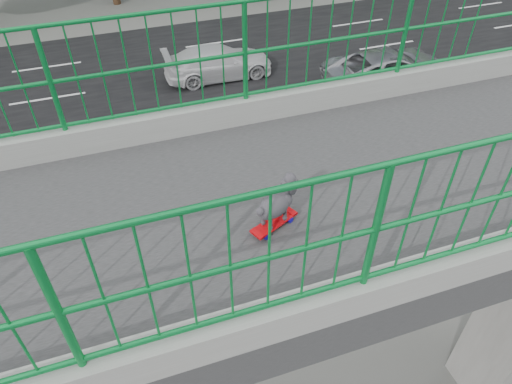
{
  "coord_description": "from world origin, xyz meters",
  "views": [
    {
      "loc": [
        3.22,
        2.54,
        10.11
      ],
      "look_at": [
        -0.27,
        3.74,
        6.87
      ],
      "focal_mm": 33.38,
      "sensor_mm": 36.0,
      "label": 1
    }
  ],
  "objects_px": {
    "poodle": "(277,202)",
    "car_3": "(218,62)",
    "car_2": "(390,69)",
    "skateboard": "(274,223)"
  },
  "relations": [
    {
      "from": "poodle",
      "to": "car_3",
      "type": "relative_size",
      "value": 0.1
    },
    {
      "from": "poodle",
      "to": "car_2",
      "type": "distance_m",
      "value": 17.56
    },
    {
      "from": "car_2",
      "to": "car_3",
      "type": "distance_m",
      "value": 7.33
    },
    {
      "from": "car_2",
      "to": "poodle",
      "type": "bearing_deg",
      "value": 141.55
    },
    {
      "from": "skateboard",
      "to": "car_2",
      "type": "bearing_deg",
      "value": 116.73
    },
    {
      "from": "skateboard",
      "to": "car_2",
      "type": "height_order",
      "value": "skateboard"
    },
    {
      "from": "car_2",
      "to": "car_3",
      "type": "relative_size",
      "value": 1.19
    },
    {
      "from": "car_3",
      "to": "poodle",
      "type": "bearing_deg",
      "value": 167.48
    },
    {
      "from": "skateboard",
      "to": "poodle",
      "type": "height_order",
      "value": "poodle"
    },
    {
      "from": "car_2",
      "to": "skateboard",
      "type": "bearing_deg",
      "value": 141.5
    }
  ]
}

